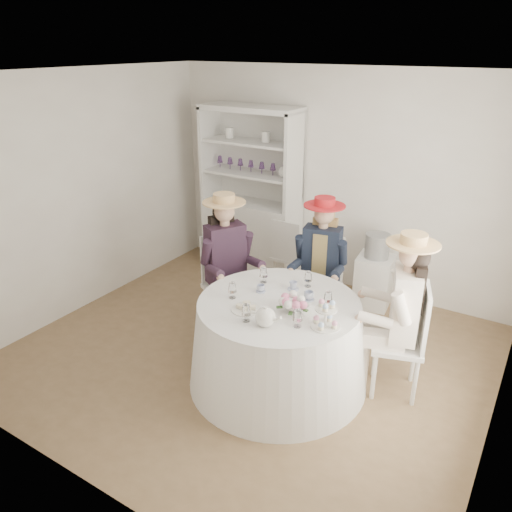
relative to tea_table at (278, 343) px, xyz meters
The scene contains 22 objects.
ground 0.65m from the tea_table, 152.19° to the left, with size 4.50×4.50×0.00m, color brown.
ceiling 2.34m from the tea_table, 152.19° to the left, with size 4.50×4.50×0.00m, color white.
wall_back 2.47m from the tea_table, 101.34° to the left, with size 4.50×4.50×0.00m, color silver.
wall_front 2.05m from the tea_table, 104.27° to the right, with size 4.50×4.50×0.00m, color silver.
wall_left 2.87m from the tea_table, behind, with size 4.50×4.50×0.00m, color silver.
tea_table is the anchor object (origin of this frame).
hutch 2.55m from the tea_table, 127.78° to the left, with size 1.33×0.55×2.22m.
side_table 1.90m from the tea_table, 82.79° to the left, with size 0.40×0.40×0.63m, color silver.
hatbox 1.93m from the tea_table, 82.79° to the left, with size 0.28×0.28×0.28m, color black.
guest_left 1.14m from the tea_table, 151.06° to the left, with size 0.66×0.60×1.55m.
guest_mid 1.14m from the tea_table, 94.64° to the left, with size 0.56×0.59×1.50m.
guest_right 1.14m from the tea_table, 24.63° to the left, with size 0.63×0.58×1.53m.
spare_chair 1.85m from the tea_table, 115.62° to the left, with size 0.41×0.41×0.96m.
teacup_a 0.52m from the tea_table, 160.06° to the left, with size 0.08×0.08×0.06m, color white.
teacup_b 0.54m from the tea_table, 92.35° to the left, with size 0.08×0.08×0.07m, color white.
teacup_c 0.53m from the tea_table, 42.64° to the left, with size 0.09×0.09×0.07m, color white.
flower_bowl 0.49m from the tea_table, 14.70° to the right, with size 0.19×0.19×0.05m, color white.
flower_arrangement 0.55m from the tea_table, 25.28° to the right, with size 0.19×0.20×0.07m.
table_teapot 0.64m from the tea_table, 76.17° to the right, with size 0.23×0.17×0.18m.
sandwich_plate 0.54m from the tea_table, 123.19° to the right, with size 0.26×0.26×0.06m.
cupcake_stand 0.73m from the tea_table, 16.86° to the right, with size 0.24×0.24×0.22m.
stemware_set 0.49m from the tea_table, 90.00° to the right, with size 0.88×0.91×0.15m.
Camera 1 is at (2.32, -3.62, 2.94)m, focal length 35.00 mm.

